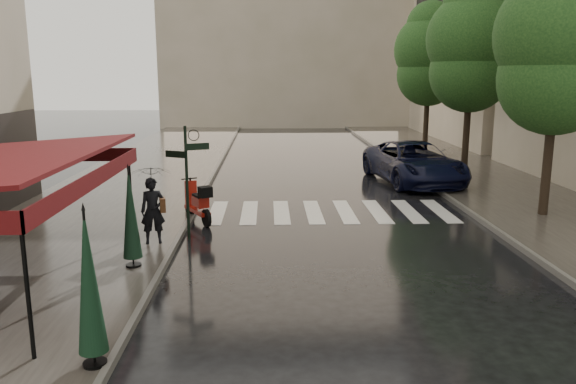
{
  "coord_description": "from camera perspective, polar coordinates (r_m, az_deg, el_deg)",
  "views": [
    {
      "loc": [
        1.0,
        -11.84,
        4.42
      ],
      "look_at": [
        1.5,
        2.54,
        1.4
      ],
      "focal_mm": 35.0,
      "sensor_mm": 36.0,
      "label": 1
    }
  ],
  "objects": [
    {
      "name": "scooter",
      "position": [
        17.23,
        -9.11,
        -1.16
      ],
      "size": [
        1.09,
        1.74,
        1.26
      ],
      "rotation": [
        0.0,
        0.0,
        0.5
      ],
      "color": "black",
      "rests_on": "ground"
    },
    {
      "name": "sidewalk_far",
      "position": [
        25.94,
        18.96,
        1.54
      ],
      "size": [
        5.5,
        60.0,
        0.12
      ],
      "primitive_type": "cube",
      "color": "#38332D",
      "rests_on": "ground"
    },
    {
      "name": "ground",
      "position": [
        12.68,
        -6.45,
        -8.63
      ],
      "size": [
        120.0,
        120.0,
        0.0
      ],
      "primitive_type": "plane",
      "color": "black",
      "rests_on": "ground"
    },
    {
      "name": "backdrop_building",
      "position": [
        50.19,
        0.34,
        18.25
      ],
      "size": [
        22.0,
        6.0,
        20.0
      ],
      "primitive_type": "cube",
      "color": "tan",
      "rests_on": "ground"
    },
    {
      "name": "tree_far",
      "position": [
        32.06,
        14.17,
        13.37
      ],
      "size": [
        3.8,
        3.8,
        8.16
      ],
      "color": "black",
      "rests_on": "sidewalk_far"
    },
    {
      "name": "curb_far",
      "position": [
        25.07,
        12.97,
        1.58
      ],
      "size": [
        0.12,
        60.0,
        0.16
      ],
      "primitive_type": "cube",
      "color": "#595651",
      "rests_on": "ground"
    },
    {
      "name": "pedestrian_with_umbrella",
      "position": [
        14.71,
        -13.7,
        1.13
      ],
      "size": [
        1.24,
        1.25,
        2.48
      ],
      "rotation": [
        0.0,
        0.0,
        0.25
      ],
      "color": "black",
      "rests_on": "sidewalk_near"
    },
    {
      "name": "parked_car",
      "position": [
        23.82,
        12.66,
        2.94
      ],
      "size": [
        3.6,
        6.41,
        1.69
      ],
      "primitive_type": "imported",
      "rotation": [
        0.0,
        0.0,
        0.14
      ],
      "color": "black",
      "rests_on": "ground"
    },
    {
      "name": "signpost",
      "position": [
        15.22,
        -10.23,
        1.88
      ],
      "size": [
        1.17,
        0.29,
        3.1
      ],
      "color": "black",
      "rests_on": "ground"
    },
    {
      "name": "parasol_front",
      "position": [
        8.81,
        -19.58,
        -8.61
      ],
      "size": [
        0.44,
        0.44,
        2.46
      ],
      "color": "black",
      "rests_on": "sidewalk_near"
    },
    {
      "name": "tree_near",
      "position": [
        18.93,
        25.81,
        13.44
      ],
      "size": [
        3.8,
        3.8,
        7.99
      ],
      "color": "black",
      "rests_on": "sidewalk_far"
    },
    {
      "name": "parasol_back",
      "position": [
        13.09,
        -15.7,
        -2.1
      ],
      "size": [
        0.43,
        0.43,
        2.31
      ],
      "color": "black",
      "rests_on": "sidewalk_near"
    },
    {
      "name": "curb_near",
      "position": [
        24.35,
        -7.72,
        1.48
      ],
      "size": [
        0.12,
        60.0,
        0.16
      ],
      "primitive_type": "cube",
      "color": "#595651",
      "rests_on": "ground"
    },
    {
      "name": "tree_mid",
      "position": [
        25.33,
        18.19,
        13.94
      ],
      "size": [
        3.8,
        3.8,
        8.34
      ],
      "color": "black",
      "rests_on": "sidewalk_far"
    },
    {
      "name": "crosswalk",
      "position": [
        18.48,
        4.22,
        -1.99
      ],
      "size": [
        7.85,
        3.2,
        0.01
      ],
      "color": "silver",
      "rests_on": "ground"
    },
    {
      "name": "sidewalk_near",
      "position": [
        24.85,
        -14.73,
        1.36
      ],
      "size": [
        6.0,
        60.0,
        0.12
      ],
      "primitive_type": "cube",
      "color": "#38332D",
      "rests_on": "ground"
    }
  ]
}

